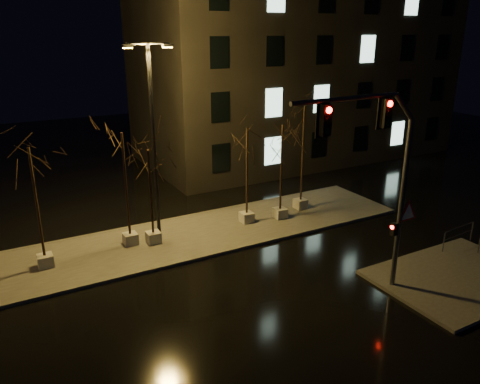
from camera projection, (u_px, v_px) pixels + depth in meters
ground at (266, 286)px, 19.45m from camera, size 90.00×90.00×0.00m
median at (205, 233)px, 24.38m from camera, size 22.00×5.00×0.15m
sidewalk_corner at (458, 277)px, 19.97m from camera, size 7.00×5.00×0.15m
building at (296, 64)px, 38.30m from camera, size 25.00×12.00×15.00m
tree_0 at (33, 175)px, 19.39m from camera, size 1.80×1.80×5.56m
tree_1 at (124, 159)px, 21.53m from camera, size 1.80×1.80×5.70m
tree_2 at (149, 171)px, 21.92m from camera, size 1.80×1.80×4.82m
tree_3 at (247, 150)px, 24.26m from camera, size 1.80×1.80×5.35m
tree_4 at (282, 146)px, 24.84m from camera, size 1.80×1.80×5.38m
tree_5 at (304, 130)px, 26.05m from camera, size 1.80×1.80×6.17m
traffic_signal_mast at (382, 168)px, 17.01m from camera, size 6.46×0.34×7.89m
streetlight_main at (153, 130)px, 22.23m from camera, size 2.34×0.29×9.41m
guard_rail_a at (459, 233)px, 22.53m from camera, size 2.33×0.23×1.01m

